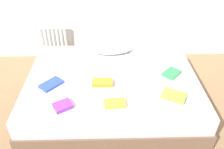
{
  "coord_description": "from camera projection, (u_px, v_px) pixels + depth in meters",
  "views": [
    {
      "loc": [
        -0.06,
        -2.18,
        2.09
      ],
      "look_at": [
        0.0,
        0.05,
        0.48
      ],
      "focal_mm": 37.04,
      "sensor_mm": 36.0,
      "label": 1
    }
  ],
  "objects": [
    {
      "name": "textbook_green",
      "position": [
        172.0,
        73.0,
        2.7
      ],
      "size": [
        0.25,
        0.25,
        0.03
      ],
      "primitive_type": "cube",
      "rotation": [
        0.0,
        0.0,
        0.79
      ],
      "color": "green",
      "rests_on": "bed"
    },
    {
      "name": "textbook_yellow",
      "position": [
        115.0,
        103.0,
        2.29
      ],
      "size": [
        0.22,
        0.14,
        0.03
      ],
      "primitive_type": "cube",
      "rotation": [
        0.0,
        0.0,
        0.08
      ],
      "color": "yellow",
      "rests_on": "bed"
    },
    {
      "name": "ground_plane",
      "position": [
        112.0,
        107.0,
        2.99
      ],
      "size": [
        8.0,
        8.0,
        0.0
      ],
      "primitive_type": "plane",
      "color": "#93704C"
    },
    {
      "name": "textbook_blue",
      "position": [
        51.0,
        84.0,
        2.54
      ],
      "size": [
        0.28,
        0.28,
        0.03
      ],
      "primitive_type": "cube",
      "rotation": [
        0.0,
        0.0,
        0.83
      ],
      "color": "#2847B7",
      "rests_on": "bed"
    },
    {
      "name": "radiator",
      "position": [
        52.0,
        40.0,
        3.73
      ],
      "size": [
        0.5,
        0.04,
        0.48
      ],
      "color": "white",
      "rests_on": "ground"
    },
    {
      "name": "textbook_purple",
      "position": [
        63.0,
        106.0,
        2.26
      ],
      "size": [
        0.22,
        0.21,
        0.04
      ],
      "primitive_type": "cube",
      "rotation": [
        0.0,
        0.0,
        0.52
      ],
      "color": "purple",
      "rests_on": "bed"
    },
    {
      "name": "pillow",
      "position": [
        110.0,
        48.0,
        3.1
      ],
      "size": [
        0.58,
        0.3,
        0.12
      ],
      "primitive_type": "ellipsoid",
      "color": "white",
      "rests_on": "bed"
    },
    {
      "name": "textbook_lime",
      "position": [
        174.0,
        96.0,
        2.38
      ],
      "size": [
        0.29,
        0.26,
        0.03
      ],
      "primitive_type": "cube",
      "rotation": [
        0.0,
        0.0,
        -0.5
      ],
      "color": "#8CC638",
      "rests_on": "bed"
    },
    {
      "name": "bed",
      "position": [
        112.0,
        92.0,
        2.84
      ],
      "size": [
        2.0,
        1.5,
        0.5
      ],
      "color": "brown",
      "rests_on": "ground"
    },
    {
      "name": "textbook_orange",
      "position": [
        102.0,
        82.0,
        2.55
      ],
      "size": [
        0.23,
        0.13,
        0.05
      ],
      "primitive_type": "cube",
      "rotation": [
        0.0,
        0.0,
        -0.02
      ],
      "color": "orange",
      "rests_on": "bed"
    }
  ]
}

